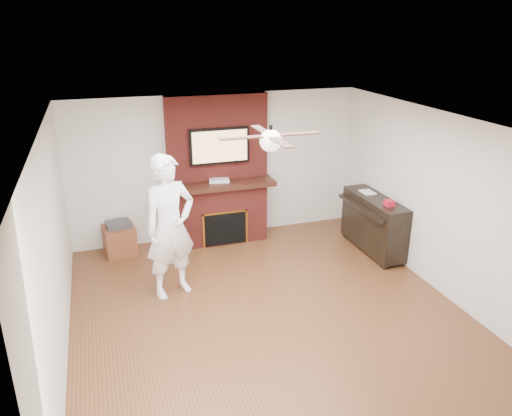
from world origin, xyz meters
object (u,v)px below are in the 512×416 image
object	(u,v)px
side_table	(120,239)
piano	(373,223)
fireplace	(220,185)
person	(170,227)

from	to	relation	value
side_table	piano	world-z (taller)	piano
fireplace	side_table	xyz separation A→B (m)	(-1.73, -0.07, -0.74)
side_table	fireplace	bearing A→B (deg)	-5.69
person	piano	world-z (taller)	person
fireplace	piano	size ratio (longest dim) A/B	1.75
person	side_table	bearing A→B (deg)	92.66
person	side_table	size ratio (longest dim) A/B	3.60
fireplace	person	distance (m)	1.94
side_table	person	bearing A→B (deg)	-75.36
piano	fireplace	bearing A→B (deg)	150.44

